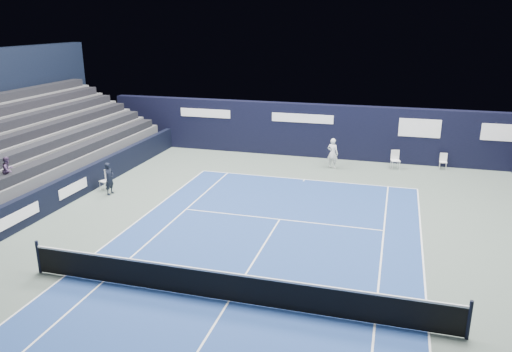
{
  "coord_description": "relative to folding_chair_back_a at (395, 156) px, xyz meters",
  "views": [
    {
      "loc": [
        4.2,
        -11.92,
        7.79
      ],
      "look_at": [
        -1.41,
        7.83,
        1.3
      ],
      "focal_mm": 35.0,
      "sensor_mm": 36.0,
      "label": 1
    }
  ],
  "objects": [
    {
      "name": "spectator_stand",
      "position": [
        -17.62,
        -8.22,
        1.28
      ],
      "size": [
        6.0,
        18.0,
        6.4
      ],
      "color": "#434346",
      "rests_on": "ground"
    },
    {
      "name": "ground",
      "position": [
        -4.34,
        -13.21,
        -0.68
      ],
      "size": [
        48.0,
        48.0,
        0.0
      ],
      "primitive_type": "plane",
      "color": "#4F5E55",
      "rests_on": "ground"
    },
    {
      "name": "back_sponsor_wall",
      "position": [
        -4.34,
        1.29,
        0.88
      ],
      "size": [
        26.0,
        0.63,
        3.1
      ],
      "color": "black",
      "rests_on": "ground"
    },
    {
      "name": "folding_chair_back_b",
      "position": [
        2.52,
        0.6,
        -0.18
      ],
      "size": [
        0.39,
        0.38,
        0.87
      ],
      "rotation": [
        0.0,
        0.0,
        -0.01
      ],
      "color": "silver",
      "rests_on": "ground"
    },
    {
      "name": "folding_chair_back_a",
      "position": [
        0.0,
        0.0,
        0.0
      ],
      "size": [
        0.54,
        0.56,
        1.02
      ],
      "rotation": [
        0.0,
        0.0,
        0.24
      ],
      "color": "white",
      "rests_on": "ground"
    },
    {
      "name": "tennis_net",
      "position": [
        -4.34,
        -15.21,
        -0.17
      ],
      "size": [
        12.9,
        0.1,
        1.1
      ],
      "color": "black",
      "rests_on": "ground"
    },
    {
      "name": "side_barrier_left",
      "position": [
        -13.84,
        -9.23,
        -0.08
      ],
      "size": [
        0.33,
        22.0,
        1.2
      ],
      "color": "black",
      "rests_on": "ground"
    },
    {
      "name": "line_judge",
      "position": [
        -12.63,
        -7.93,
        0.08
      ],
      "size": [
        0.4,
        0.58,
        1.51
      ],
      "primitive_type": "imported",
      "rotation": [
        0.0,
        0.0,
        1.5
      ],
      "color": "black",
      "rests_on": "ground"
    },
    {
      "name": "tennis_player",
      "position": [
        -3.28,
        -0.88,
        0.16
      ],
      "size": [
        0.69,
        0.89,
        1.66
      ],
      "color": "white",
      "rests_on": "ground"
    },
    {
      "name": "line_judge_chair",
      "position": [
        -13.18,
        -7.38,
        -0.15
      ],
      "size": [
        0.52,
        0.51,
        0.92
      ],
      "rotation": [
        0.0,
        0.0,
        -0.35
      ],
      "color": "white",
      "rests_on": "ground"
    },
    {
      "name": "court_markings",
      "position": [
        -4.34,
        -15.21,
        -0.67
      ],
      "size": [
        11.03,
        23.83,
        0.0
      ],
      "color": "white",
      "rests_on": "court_surface"
    },
    {
      "name": "court_surface",
      "position": [
        -4.34,
        -15.21,
        -0.67
      ],
      "size": [
        10.97,
        23.77,
        0.01
      ],
      "primitive_type": "cube",
      "color": "navy",
      "rests_on": "ground"
    }
  ]
}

